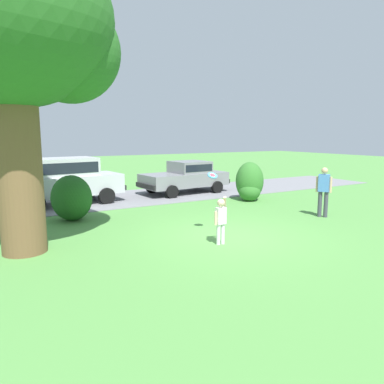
% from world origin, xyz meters
% --- Properties ---
extents(ground_plane, '(80.00, 80.00, 0.00)m').
position_xyz_m(ground_plane, '(0.00, 0.00, 0.00)').
color(ground_plane, '#518E42').
extents(driveway_strip, '(28.00, 4.40, 0.02)m').
position_xyz_m(driveway_strip, '(0.00, 7.38, 0.01)').
color(driveway_strip, slate).
rests_on(driveway_strip, ground).
extents(oak_tree_large, '(4.88, 4.71, 7.44)m').
position_xyz_m(oak_tree_large, '(-5.05, 1.47, 5.18)').
color(oak_tree_large, brown).
rests_on(oak_tree_large, ground).
extents(shrub_near_tree, '(1.33, 1.58, 1.53)m').
position_xyz_m(shrub_near_tree, '(-3.34, 4.23, 0.76)').
color(shrub_near_tree, '#1E511C').
rests_on(shrub_near_tree, ground).
extents(shrub_centre_left, '(1.21, 1.24, 1.68)m').
position_xyz_m(shrub_centre_left, '(4.23, 4.21, 0.74)').
color(shrub_centre_left, '#33702B').
rests_on(shrub_centre_left, ground).
extents(parked_sedan, '(4.53, 2.35, 1.56)m').
position_xyz_m(parked_sedan, '(2.83, 7.39, 0.85)').
color(parked_sedan, gray).
rests_on(parked_sedan, ground).
extents(parked_suv, '(4.87, 2.49, 1.92)m').
position_xyz_m(parked_suv, '(-2.95, 7.26, 1.08)').
color(parked_suv, silver).
rests_on(parked_suv, ground).
extents(child_thrower, '(0.46, 0.26, 1.29)m').
position_xyz_m(child_thrower, '(-0.59, -0.55, 0.72)').
color(child_thrower, white).
rests_on(child_thrower, ground).
extents(frisbee, '(0.28, 0.26, 0.17)m').
position_xyz_m(frisbee, '(-0.19, 0.47, 1.70)').
color(frisbee, '#337FDB').
extents(adult_onlooker, '(0.38, 0.46, 1.74)m').
position_xyz_m(adult_onlooker, '(4.35, 0.32, 0.98)').
color(adult_onlooker, '#3F3F4C').
rests_on(adult_onlooker, ground).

